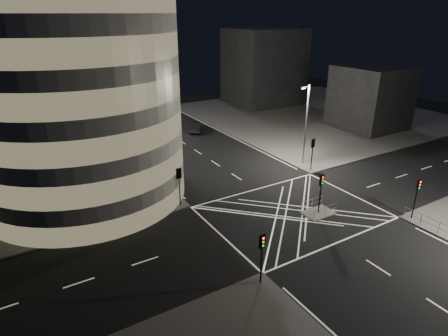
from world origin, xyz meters
TOP-DOWN VIEW (x-y plane):
  - ground at (0.00, 0.00)m, footprint 120.00×120.00m
  - sidewalk_far_right at (29.00, 27.00)m, footprint 42.00×42.00m
  - central_island at (2.00, -1.50)m, footprint 3.00×2.00m
  - office_tower_curved at (-20.74, 18.74)m, footprint 30.00×29.00m
  - building_right_far at (26.00, 40.00)m, footprint 14.00×12.00m
  - building_right_near at (30.00, 16.00)m, footprint 10.00×10.00m
  - building_far_end at (-4.00, 58.00)m, footprint 18.00×8.00m
  - tree_a at (-10.50, 9.00)m, footprint 4.85×4.85m
  - tree_b at (-10.50, 15.00)m, footprint 4.69×4.69m
  - tree_c at (-10.50, 21.00)m, footprint 4.41×4.41m
  - tree_d at (-10.50, 27.00)m, footprint 5.67×5.67m
  - tree_e at (-10.50, 33.00)m, footprint 4.20×4.20m
  - traffic_signal_fl at (-8.80, 6.80)m, footprint 0.55×0.22m
  - traffic_signal_nl at (-8.80, -6.80)m, footprint 0.55×0.22m
  - traffic_signal_fr at (8.80, 6.80)m, footprint 0.55×0.22m
  - traffic_signal_nr at (8.80, -6.80)m, footprint 0.55×0.22m
  - traffic_signal_island at (2.00, -1.50)m, footprint 0.55×0.22m
  - street_lamp_left_near at (-9.44, 12.00)m, footprint 1.25×0.25m
  - street_lamp_left_far at (-9.44, 30.00)m, footprint 1.25×0.25m
  - street_lamp_right_far at (9.44, 9.00)m, footprint 1.25×0.25m
  - railing_island_south at (2.00, -2.40)m, footprint 2.80×0.06m
  - railing_island_north at (2.00, -0.60)m, footprint 2.80×0.06m
  - sedan at (4.09, 29.05)m, footprint 3.70×5.32m

SIDE VIEW (x-z plane):
  - ground at x=0.00m, z-range 0.00..0.00m
  - sidewalk_far_right at x=29.00m, z-range 0.00..0.15m
  - central_island at x=2.00m, z-range 0.00..0.15m
  - railing_island_south at x=2.00m, z-range 0.15..1.25m
  - railing_island_north at x=2.00m, z-range 0.15..1.25m
  - sedan at x=4.09m, z-range 0.00..1.66m
  - traffic_signal_fl at x=-8.80m, z-range 0.91..4.91m
  - traffic_signal_nl at x=-8.80m, z-range 0.91..4.91m
  - traffic_signal_fr at x=8.80m, z-range 0.91..4.91m
  - traffic_signal_nr at x=8.80m, z-range 0.91..4.91m
  - traffic_signal_island at x=2.00m, z-range 0.91..4.91m
  - tree_e at x=-10.50m, z-range 0.93..7.34m
  - tree_c at x=-10.50m, z-range 1.02..7.85m
  - tree_a at x=-10.50m, z-range 0.95..8.13m
  - tree_b at x=-10.50m, z-range 1.22..8.77m
  - building_right_near at x=30.00m, z-range 0.15..10.15m
  - street_lamp_left_near at x=-9.44m, z-range 0.54..10.54m
  - street_lamp_left_far at x=-9.44m, z-range 0.54..10.54m
  - street_lamp_right_far at x=9.44m, z-range 0.54..10.54m
  - tree_d at x=-10.50m, z-range 1.40..10.43m
  - building_right_far at x=26.00m, z-range 0.15..15.15m
  - building_far_end at x=-4.00m, z-range 0.00..18.00m
  - office_tower_curved at x=-20.74m, z-range -0.95..26.25m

